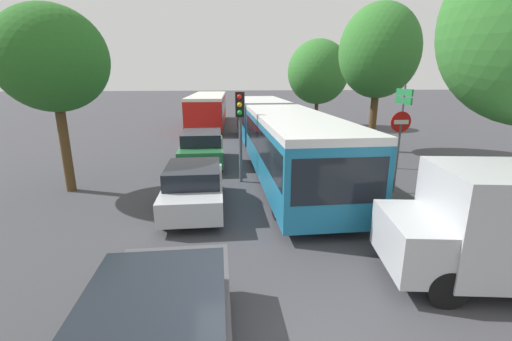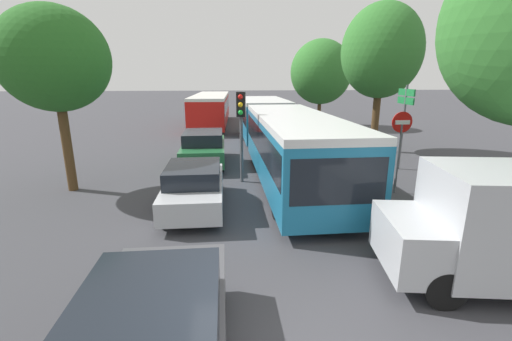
{
  "view_description": "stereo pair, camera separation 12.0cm",
  "coord_description": "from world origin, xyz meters",
  "px_view_note": "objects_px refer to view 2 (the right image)",
  "views": [
    {
      "loc": [
        -0.84,
        -3.4,
        3.93
      ],
      "look_at": [
        0.2,
        6.47,
        1.2
      ],
      "focal_mm": 24.0,
      "sensor_mm": 36.0,
      "label": 1
    },
    {
      "loc": [
        -0.72,
        -3.42,
        3.93
      ],
      "look_at": [
        0.2,
        6.47,
        1.2
      ],
      "focal_mm": 24.0,
      "sensor_mm": 36.0,
      "label": 2
    }
  ],
  "objects_px": {
    "articulated_bus": "(278,130)",
    "tree_right_mid": "(382,51)",
    "traffic_light": "(241,117)",
    "direction_sign_post": "(405,110)",
    "tree_right_far": "(321,72)",
    "queued_car_green": "(204,148)",
    "no_entry_sign": "(400,140)",
    "city_bus_rear": "(211,107)",
    "queued_car_silver": "(194,187)",
    "tree_left_mid": "(54,60)"
  },
  "relations": [
    {
      "from": "queued_car_silver",
      "to": "traffic_light",
      "type": "bearing_deg",
      "value": -30.9
    },
    {
      "from": "articulated_bus",
      "to": "tree_right_mid",
      "type": "xyz_separation_m",
      "value": [
        5.55,
        1.71,
        3.67
      ]
    },
    {
      "from": "tree_left_mid",
      "to": "tree_right_far",
      "type": "relative_size",
      "value": 0.91
    },
    {
      "from": "traffic_light",
      "to": "direction_sign_post",
      "type": "relative_size",
      "value": 0.94
    },
    {
      "from": "traffic_light",
      "to": "tree_right_far",
      "type": "height_order",
      "value": "tree_right_far"
    },
    {
      "from": "queued_car_silver",
      "to": "direction_sign_post",
      "type": "height_order",
      "value": "direction_sign_post"
    },
    {
      "from": "articulated_bus",
      "to": "traffic_light",
      "type": "distance_m",
      "value": 3.94
    },
    {
      "from": "articulated_bus",
      "to": "tree_left_mid",
      "type": "relative_size",
      "value": 2.83
    },
    {
      "from": "city_bus_rear",
      "to": "queued_car_green",
      "type": "relative_size",
      "value": 2.67
    },
    {
      "from": "tree_left_mid",
      "to": "traffic_light",
      "type": "bearing_deg",
      "value": 3.96
    },
    {
      "from": "direction_sign_post",
      "to": "tree_left_mid",
      "type": "height_order",
      "value": "tree_left_mid"
    },
    {
      "from": "no_entry_sign",
      "to": "direction_sign_post",
      "type": "height_order",
      "value": "direction_sign_post"
    },
    {
      "from": "traffic_light",
      "to": "tree_left_mid",
      "type": "distance_m",
      "value": 6.41
    },
    {
      "from": "queued_car_green",
      "to": "tree_right_mid",
      "type": "distance_m",
      "value": 10.25
    },
    {
      "from": "articulated_bus",
      "to": "tree_left_mid",
      "type": "bearing_deg",
      "value": -65.54
    },
    {
      "from": "tree_right_far",
      "to": "articulated_bus",
      "type": "bearing_deg",
      "value": -114.52
    },
    {
      "from": "no_entry_sign",
      "to": "queued_car_silver",
      "type": "bearing_deg",
      "value": -82.93
    },
    {
      "from": "city_bus_rear",
      "to": "tree_left_mid",
      "type": "xyz_separation_m",
      "value": [
        -4.42,
        -16.7,
        3.0
      ]
    },
    {
      "from": "queued_car_green",
      "to": "traffic_light",
      "type": "bearing_deg",
      "value": -151.66
    },
    {
      "from": "city_bus_rear",
      "to": "tree_right_mid",
      "type": "height_order",
      "value": "tree_right_mid"
    },
    {
      "from": "articulated_bus",
      "to": "tree_right_far",
      "type": "distance_m",
      "value": 12.61
    },
    {
      "from": "articulated_bus",
      "to": "city_bus_rear",
      "type": "relative_size",
      "value": 1.48
    },
    {
      "from": "tree_right_mid",
      "to": "traffic_light",
      "type": "bearing_deg",
      "value": -146.0
    },
    {
      "from": "city_bus_rear",
      "to": "queued_car_silver",
      "type": "relative_size",
      "value": 2.94
    },
    {
      "from": "queued_car_silver",
      "to": "tree_right_mid",
      "type": "height_order",
      "value": "tree_right_mid"
    },
    {
      "from": "tree_left_mid",
      "to": "articulated_bus",
      "type": "bearing_deg",
      "value": 25.06
    },
    {
      "from": "direction_sign_post",
      "to": "traffic_light",
      "type": "bearing_deg",
      "value": 13.26
    },
    {
      "from": "queued_car_silver",
      "to": "queued_car_green",
      "type": "height_order",
      "value": "queued_car_green"
    },
    {
      "from": "city_bus_rear",
      "to": "tree_left_mid",
      "type": "relative_size",
      "value": 1.91
    },
    {
      "from": "city_bus_rear",
      "to": "traffic_light",
      "type": "height_order",
      "value": "traffic_light"
    },
    {
      "from": "articulated_bus",
      "to": "tree_right_far",
      "type": "relative_size",
      "value": 2.59
    },
    {
      "from": "queued_car_silver",
      "to": "tree_right_mid",
      "type": "relative_size",
      "value": 0.53
    },
    {
      "from": "direction_sign_post",
      "to": "tree_left_mid",
      "type": "distance_m",
      "value": 13.3
    },
    {
      "from": "queued_car_green",
      "to": "tree_left_mid",
      "type": "relative_size",
      "value": 0.72
    },
    {
      "from": "tree_right_far",
      "to": "queued_car_green",
      "type": "bearing_deg",
      "value": -126.59
    },
    {
      "from": "city_bus_rear",
      "to": "direction_sign_post",
      "type": "xyz_separation_m",
      "value": [
        8.64,
        -15.01,
        1.09
      ]
    },
    {
      "from": "city_bus_rear",
      "to": "queued_car_green",
      "type": "height_order",
      "value": "city_bus_rear"
    },
    {
      "from": "articulated_bus",
      "to": "traffic_light",
      "type": "relative_size",
      "value": 5.15
    },
    {
      "from": "traffic_light",
      "to": "tree_left_mid",
      "type": "xyz_separation_m",
      "value": [
        -6.09,
        -0.42,
        1.96
      ]
    },
    {
      "from": "traffic_light",
      "to": "tree_left_mid",
      "type": "relative_size",
      "value": 0.55
    },
    {
      "from": "queued_car_green",
      "to": "direction_sign_post",
      "type": "bearing_deg",
      "value": -101.13
    },
    {
      "from": "articulated_bus",
      "to": "tree_right_mid",
      "type": "relative_size",
      "value": 2.32
    },
    {
      "from": "articulated_bus",
      "to": "direction_sign_post",
      "type": "relative_size",
      "value": 4.86
    },
    {
      "from": "direction_sign_post",
      "to": "tree_left_mid",
      "type": "relative_size",
      "value": 0.58
    },
    {
      "from": "no_entry_sign",
      "to": "direction_sign_post",
      "type": "relative_size",
      "value": 0.78
    },
    {
      "from": "tree_left_mid",
      "to": "tree_right_mid",
      "type": "xyz_separation_m",
      "value": [
        13.52,
        5.44,
        0.71
      ]
    },
    {
      "from": "queued_car_silver",
      "to": "queued_car_green",
      "type": "relative_size",
      "value": 0.91
    },
    {
      "from": "city_bus_rear",
      "to": "no_entry_sign",
      "type": "height_order",
      "value": "no_entry_sign"
    },
    {
      "from": "traffic_light",
      "to": "tree_right_far",
      "type": "distance_m",
      "value": 16.2
    },
    {
      "from": "traffic_light",
      "to": "direction_sign_post",
      "type": "distance_m",
      "value": 7.08
    }
  ]
}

